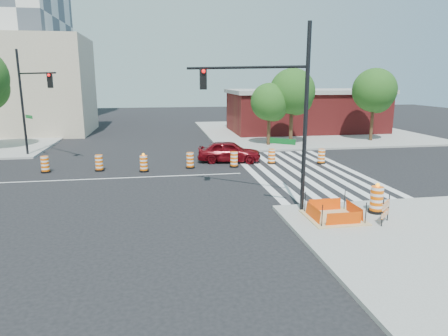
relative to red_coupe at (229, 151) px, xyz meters
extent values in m
plane|color=black|center=(-6.94, -3.55, -0.75)|extent=(120.00, 120.00, 0.00)
cube|color=gray|center=(11.06, 14.45, -0.67)|extent=(22.00, 22.00, 0.15)
cube|color=silver|center=(0.86, -3.55, -0.74)|extent=(0.45, 13.50, 0.01)
cube|color=silver|center=(1.76, -3.55, -0.74)|extent=(0.45, 13.50, 0.01)
cube|color=silver|center=(2.66, -3.55, -0.74)|extent=(0.45, 13.50, 0.01)
cube|color=silver|center=(3.56, -3.55, -0.74)|extent=(0.45, 13.50, 0.01)
cube|color=silver|center=(4.46, -3.55, -0.74)|extent=(0.45, 13.50, 0.01)
cube|color=silver|center=(5.36, -3.55, -0.74)|extent=(0.45, 13.50, 0.01)
cube|color=silver|center=(6.26, -3.55, -0.74)|extent=(0.45, 13.50, 0.01)
cube|color=silver|center=(7.16, -3.55, -0.74)|extent=(0.45, 13.50, 0.01)
cube|color=silver|center=(-6.94, -3.55, -0.74)|extent=(14.00, 0.12, 0.01)
cube|color=tan|center=(2.06, -12.55, -0.57)|extent=(2.20, 2.20, 0.05)
cube|color=#E74204|center=(2.06, -13.45, -0.32)|extent=(1.44, 0.02, 0.55)
cube|color=#E74204|center=(2.06, -11.65, -0.32)|extent=(1.44, 0.02, 0.55)
cube|color=#E74204|center=(1.16, -12.55, -0.32)|extent=(0.02, 1.44, 0.55)
cube|color=#E74204|center=(2.96, -12.55, -0.32)|extent=(0.02, 1.44, 0.55)
cylinder|color=black|center=(1.16, -13.45, -0.15)|extent=(0.04, 0.04, 0.90)
cylinder|color=black|center=(2.96, -13.45, -0.15)|extent=(0.04, 0.04, 0.90)
cylinder|color=black|center=(1.16, -11.65, -0.15)|extent=(0.04, 0.04, 0.90)
cylinder|color=black|center=(2.96, -11.65, -0.15)|extent=(0.04, 0.04, 0.90)
cube|color=maroon|center=(11.06, 14.45, 1.35)|extent=(16.00, 8.00, 4.20)
cube|color=gray|center=(11.06, 14.45, 3.65)|extent=(16.50, 8.50, 0.40)
cube|color=tan|center=(-18.94, 18.45, 4.25)|extent=(14.00, 10.00, 10.00)
imported|color=#5E080E|center=(0.00, 0.00, 0.00)|extent=(4.65, 2.58, 1.50)
cylinder|color=black|center=(1.17, -11.25, 3.31)|extent=(0.18, 0.18, 7.82)
cylinder|color=black|center=(-1.13, -9.43, 5.46)|extent=(4.66, 3.74, 0.12)
cube|color=black|center=(-2.74, -8.15, 4.97)|extent=(0.31, 0.27, 0.98)
sphere|color=#FF0C0C|center=(-2.74, -8.33, 5.31)|extent=(0.18, 0.18, 0.18)
cube|color=#0C591E|center=(0.40, -10.64, 2.33)|extent=(0.94, 0.76, 0.24)
cylinder|color=black|center=(-14.69, 4.76, 3.24)|extent=(0.17, 0.17, 7.67)
cylinder|color=black|center=(-12.92, 2.49, 5.35)|extent=(3.64, 4.60, 0.12)
cube|color=black|center=(-11.68, 0.91, 4.87)|extent=(0.31, 0.27, 0.96)
sphere|color=#FF0C0C|center=(-11.68, 0.73, 5.20)|extent=(0.17, 0.17, 0.17)
cube|color=#0C591E|center=(-14.10, 4.01, 2.28)|extent=(0.74, 0.93, 0.24)
cylinder|color=black|center=(4.13, -12.19, -0.54)|extent=(0.66, 0.66, 0.11)
cylinder|color=#FF6205|center=(4.13, -12.19, 0.01)|extent=(0.53, 0.53, 1.05)
sphere|color=#FF990C|center=(4.13, -12.19, 0.62)|extent=(0.18, 0.18, 0.18)
cube|color=#FF6205|center=(3.77, -13.46, 0.15)|extent=(0.69, 0.66, 0.30)
cube|color=#FF6205|center=(3.77, -13.46, -0.19)|extent=(0.69, 0.66, 0.24)
cylinder|color=black|center=(3.48, -13.74, -0.06)|extent=(0.04, 0.04, 1.07)
cylinder|color=black|center=(4.07, -13.18, -0.06)|extent=(0.04, 0.04, 1.07)
cylinder|color=#382314|center=(4.55, 5.98, 0.95)|extent=(0.29, 0.29, 3.39)
sphere|color=#144513|center=(4.55, 5.98, 3.07)|extent=(3.18, 3.18, 3.18)
sphere|color=#144513|center=(5.00, 6.25, 2.54)|extent=(2.33, 2.33, 2.33)
sphere|color=#144513|center=(4.19, 5.80, 2.75)|extent=(2.12, 2.12, 2.12)
cylinder|color=#382314|center=(6.61, 6.17, 1.33)|extent=(0.32, 0.32, 4.16)
sphere|color=#144513|center=(6.61, 6.17, 3.93)|extent=(3.90, 3.90, 3.90)
sphere|color=#144513|center=(7.10, 6.47, 3.28)|extent=(2.86, 2.86, 2.86)
sphere|color=#144513|center=(6.21, 5.97, 3.54)|extent=(2.60, 2.60, 2.60)
cylinder|color=#382314|center=(14.60, 6.84, 1.35)|extent=(0.28, 0.28, 4.20)
sphere|color=#144513|center=(14.60, 6.84, 3.97)|extent=(3.93, 3.93, 3.93)
sphere|color=#144513|center=(15.05, 7.11, 3.32)|extent=(2.88, 2.88, 2.88)
sphere|color=#144513|center=(14.24, 6.66, 3.58)|extent=(2.62, 2.62, 2.62)
cylinder|color=black|center=(-11.90, -1.28, -0.70)|extent=(0.60, 0.60, 0.10)
cylinder|color=#FF6205|center=(-11.90, -1.28, -0.20)|extent=(0.48, 0.48, 0.95)
cylinder|color=black|center=(-8.64, -1.37, -0.70)|extent=(0.60, 0.60, 0.10)
cylinder|color=#FF6205|center=(-8.64, -1.37, -0.20)|extent=(0.48, 0.48, 0.95)
cylinder|color=black|center=(-5.84, -2.06, -0.70)|extent=(0.60, 0.60, 0.10)
cylinder|color=#FF6205|center=(-5.84, -2.06, -0.20)|extent=(0.48, 0.48, 0.95)
sphere|color=#FF990C|center=(-5.84, -2.06, 0.35)|extent=(0.16, 0.16, 0.16)
cylinder|color=black|center=(-2.88, -1.52, -0.70)|extent=(0.60, 0.60, 0.10)
cylinder|color=#FF6205|center=(-2.88, -1.52, -0.20)|extent=(0.48, 0.48, 0.95)
cylinder|color=black|center=(0.02, -1.69, -0.70)|extent=(0.60, 0.60, 0.10)
cylinder|color=#FF6205|center=(0.02, -1.69, -0.20)|extent=(0.48, 0.48, 0.95)
cylinder|color=black|center=(2.76, -1.11, -0.70)|extent=(0.60, 0.60, 0.10)
cylinder|color=#FF6205|center=(2.76, -1.11, -0.20)|extent=(0.48, 0.48, 0.95)
cylinder|color=black|center=(6.15, -1.66, -0.70)|extent=(0.60, 0.60, 0.10)
cylinder|color=#FF6205|center=(6.15, -1.66, -0.20)|extent=(0.48, 0.48, 0.95)
camera|label=1|loc=(-4.96, -27.07, 4.98)|focal=32.00mm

